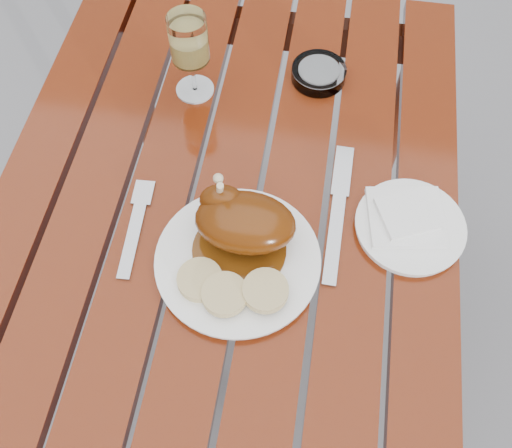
{
  "coord_description": "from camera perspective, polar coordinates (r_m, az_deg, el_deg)",
  "views": [
    {
      "loc": [
        0.14,
        -0.48,
        1.58
      ],
      "look_at": [
        0.07,
        -0.03,
        0.78
      ],
      "focal_mm": 40.0,
      "sensor_mm": 36.0,
      "label": 1
    }
  ],
  "objects": [
    {
      "name": "napkin",
      "position": [
        0.98,
        14.75,
        0.69
      ],
      "size": [
        0.14,
        0.13,
        0.01
      ],
      "primitive_type": "cube",
      "rotation": [
        0.0,
        0.0,
        0.16
      ],
      "color": "white",
      "rests_on": "side_plate"
    },
    {
      "name": "roast_duck",
      "position": [
        0.89,
        -1.45,
        0.31
      ],
      "size": [
        0.16,
        0.16,
        0.12
      ],
      "color": "#542A09",
      "rests_on": "dinner_plate"
    },
    {
      "name": "side_plate",
      "position": [
        0.98,
        15.14,
        -0.27
      ],
      "size": [
        0.24,
        0.24,
        0.01
      ],
      "primitive_type": "cylinder",
      "rotation": [
        0.0,
        0.0,
        -0.37
      ],
      "color": "white",
      "rests_on": "table"
    },
    {
      "name": "wine_glass",
      "position": [
        1.08,
        -6.54,
        16.29
      ],
      "size": [
        0.09,
        0.09,
        0.17
      ],
      "primitive_type": "cylinder",
      "rotation": [
        0.0,
        0.0,
        0.28
      ],
      "color": "tan",
      "rests_on": "table"
    },
    {
      "name": "table",
      "position": [
        1.31,
        -2.66,
        -7.47
      ],
      "size": [
        0.8,
        1.2,
        0.75
      ],
      "primitive_type": "cube",
      "color": "maroon",
      "rests_on": "ground"
    },
    {
      "name": "bread_dumplings",
      "position": [
        0.88,
        -2.64,
        -6.42
      ],
      "size": [
        0.17,
        0.09,
        0.02
      ],
      "color": "tan",
      "rests_on": "dinner_plate"
    },
    {
      "name": "dinner_plate",
      "position": [
        0.92,
        -1.83,
        -3.7
      ],
      "size": [
        0.33,
        0.33,
        0.02
      ],
      "primitive_type": "cylinder",
      "rotation": [
        0.0,
        0.0,
        0.29
      ],
      "color": "white",
      "rests_on": "table"
    },
    {
      "name": "fork",
      "position": [
        0.97,
        -12.1,
        -0.8
      ],
      "size": [
        0.03,
        0.17,
        0.01
      ],
      "primitive_type": "cube",
      "rotation": [
        0.0,
        0.0,
        0.06
      ],
      "color": "gray",
      "rests_on": "table"
    },
    {
      "name": "knife",
      "position": [
        0.97,
        8.03,
        0.18
      ],
      "size": [
        0.03,
        0.24,
        0.01
      ],
      "primitive_type": "cube",
      "rotation": [
        0.0,
        0.0,
        -0.01
      ],
      "color": "gray",
      "rests_on": "table"
    },
    {
      "name": "ground",
      "position": [
        1.66,
        -2.12,
        -12.42
      ],
      "size": [
        60.0,
        60.0,
        0.0
      ],
      "primitive_type": "plane",
      "color": "slate",
      "rests_on": "ground"
    },
    {
      "name": "ashtray",
      "position": [
        1.16,
        6.28,
        14.74
      ],
      "size": [
        0.14,
        0.14,
        0.03
      ],
      "primitive_type": "cylinder",
      "rotation": [
        0.0,
        0.0,
        0.41
      ],
      "color": "#B2B7BC",
      "rests_on": "table"
    }
  ]
}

